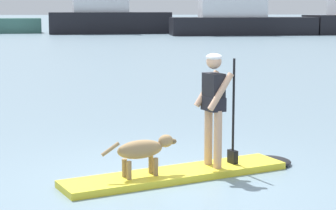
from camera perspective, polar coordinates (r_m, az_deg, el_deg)
The scene contains 6 objects.
ground_plane at distance 8.92m, azimuth 0.78°, elevation -6.72°, with size 400.00×400.00×0.00m, color slate.
paddleboard at distance 9.02m, azimuth 2.07°, elevation -6.22°, with size 3.66×1.93×0.10m.
person_paddler at distance 9.01m, azimuth 4.30°, elevation 0.36°, with size 0.68×0.59×1.66m.
dog at distance 8.58m, azimuth -2.28°, elevation -4.15°, with size 1.09×0.48×0.55m.
moored_boat_port at distance 58.70m, azimuth -5.63°, elevation 8.15°, with size 11.46×4.39×9.78m.
moored_boat_starboard at distance 55.38m, azimuth 6.61°, elevation 7.87°, with size 12.81×3.18×10.70m.
Camera 1 is at (-1.16, -8.51, 2.41)m, focal length 66.20 mm.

